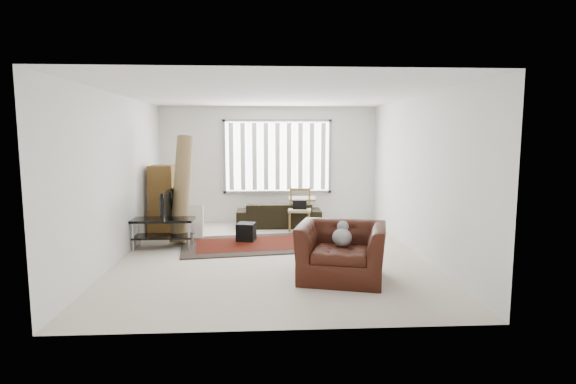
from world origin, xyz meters
name	(u,v)px	position (x,y,z in m)	size (l,w,h in m)	color
room	(273,151)	(0.03, 0.51, 1.76)	(6.00, 6.02, 2.71)	beige
persian_rug	(249,245)	(-0.42, 0.73, 0.01)	(2.65, 1.95, 0.02)	black
tv_stand	(163,227)	(-1.95, 0.60, 0.39)	(1.09, 0.49, 0.54)	black
tv	(163,205)	(-1.95, 0.60, 0.80)	(0.88, 0.11, 0.51)	black
subwoofer	(246,232)	(-0.47, 1.05, 0.19)	(0.34, 0.34, 0.34)	black
moving_boxes	(164,203)	(-2.15, 1.64, 0.67)	(0.61, 0.56, 1.43)	brown
white_flatpack	(190,222)	(-1.60, 1.37, 0.33)	(0.52, 0.08, 0.66)	silver
rolled_rug	(182,189)	(-1.70, 1.11, 1.02)	(0.31, 0.31, 2.04)	brown
sofa	(279,211)	(0.21, 2.45, 0.36)	(1.87, 0.81, 0.72)	black
side_chair	(300,208)	(0.64, 2.00, 0.49)	(0.54, 0.54, 0.89)	tan
armchair	(342,247)	(0.96, -1.32, 0.45)	(1.45, 1.34, 0.90)	#36140B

